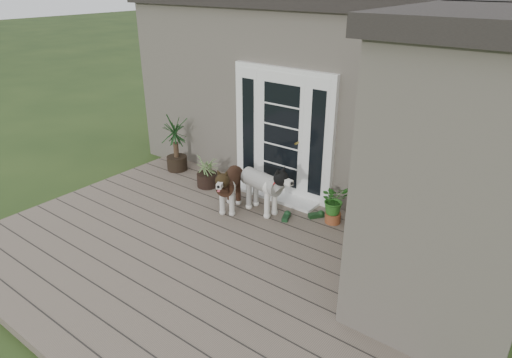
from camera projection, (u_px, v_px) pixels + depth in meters
The scene contains 16 objects.
deck at pixel (202, 255), 6.17m from camera, with size 6.20×4.60×0.12m, color #6B5B4C.
house_main at pixel (351, 91), 8.63m from camera, with size 7.40×4.00×3.10m, color #665E54.
house_wing at pixel (467, 185), 4.75m from camera, with size 1.60×2.40×3.10m, color #665E54.
roof_wing at pixel (502, 20), 4.07m from camera, with size 1.80×2.60×0.20m, color #2D2826.
door_unit at pixel (282, 133), 7.40m from camera, with size 1.90×0.14×2.15m, color white.
door_step at pixel (274, 195), 7.69m from camera, with size 1.60×0.40×0.05m, color white.
brindle_dog at pixel (230, 189), 7.13m from camera, with size 0.37×0.87×0.73m, color #3C2316, non-canonical shape.
white_dog at pixel (262, 190), 7.04m from camera, with size 0.39×0.92×0.77m, color silver, non-canonical shape.
spider_plant at pixel (207, 169), 7.93m from camera, with size 0.61×0.61×0.65m, color #8E9D60, non-canonical shape.
yucca at pixel (176, 144), 8.54m from camera, with size 0.73×0.73×1.06m, color black, non-canonical shape.
herb_a at pixel (334, 206), 6.77m from camera, with size 0.43×0.43×0.54m, color #194C15.
herb_b at pixel (364, 224), 6.24m from camera, with size 0.39×0.39×0.59m, color #1F5B1A.
herb_c at pixel (395, 218), 6.35m from camera, with size 0.41×0.41×0.63m, color #20631C.
sapling at pixel (395, 221), 5.14m from camera, with size 0.52×0.52×1.77m, color #1D5D1A, non-canonical shape.
clog_left at pixel (286, 216), 6.96m from camera, with size 0.13×0.27×0.08m, color #16381C, non-canonical shape.
clog_right at pixel (316, 215), 7.01m from camera, with size 0.13×0.28×0.08m, color #143417, non-canonical shape.
Camera 1 is at (3.73, -3.28, 3.56)m, focal length 31.52 mm.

